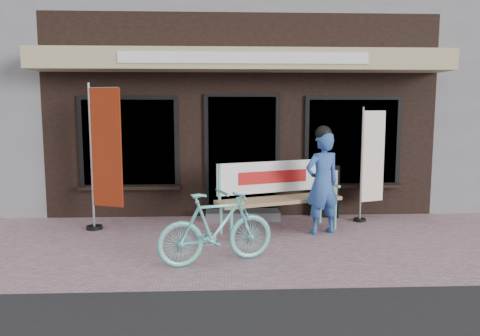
{
  "coord_description": "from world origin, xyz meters",
  "views": [
    {
      "loc": [
        -0.42,
        -6.34,
        1.97
      ],
      "look_at": [
        -0.09,
        0.7,
        1.05
      ],
      "focal_mm": 35.0,
      "sensor_mm": 36.0,
      "label": 1
    }
  ],
  "objects_px": {
    "person": "(322,181)",
    "nobori_cream": "(371,162)",
    "bicycle": "(216,228)",
    "menu_stand": "(326,191)",
    "bench": "(276,190)",
    "nobori_red": "(104,156)"
  },
  "relations": [
    {
      "from": "bicycle",
      "to": "bench",
      "type": "bearing_deg",
      "value": -49.81
    },
    {
      "from": "bicycle",
      "to": "nobori_cream",
      "type": "relative_size",
      "value": 0.77
    },
    {
      "from": "person",
      "to": "bicycle",
      "type": "xyz_separation_m",
      "value": [
        -1.64,
        -1.34,
        -0.37
      ]
    },
    {
      "from": "person",
      "to": "nobori_cream",
      "type": "relative_size",
      "value": 0.86
    },
    {
      "from": "bench",
      "to": "nobori_red",
      "type": "height_order",
      "value": "nobori_red"
    },
    {
      "from": "person",
      "to": "nobori_cream",
      "type": "xyz_separation_m",
      "value": [
        1.03,
        0.81,
        0.19
      ]
    },
    {
      "from": "person",
      "to": "nobori_red",
      "type": "relative_size",
      "value": 0.72
    },
    {
      "from": "person",
      "to": "nobori_cream",
      "type": "distance_m",
      "value": 1.33
    },
    {
      "from": "person",
      "to": "nobori_red",
      "type": "bearing_deg",
      "value": 154.66
    },
    {
      "from": "person",
      "to": "menu_stand",
      "type": "height_order",
      "value": "person"
    },
    {
      "from": "person",
      "to": "bicycle",
      "type": "relative_size",
      "value": 1.11
    },
    {
      "from": "menu_stand",
      "to": "nobori_cream",
      "type": "bearing_deg",
      "value": -5.13
    },
    {
      "from": "bicycle",
      "to": "menu_stand",
      "type": "relative_size",
      "value": 1.61
    },
    {
      "from": "bench",
      "to": "menu_stand",
      "type": "relative_size",
      "value": 2.21
    },
    {
      "from": "bicycle",
      "to": "nobori_cream",
      "type": "distance_m",
      "value": 3.48
    },
    {
      "from": "bench",
      "to": "nobori_cream",
      "type": "bearing_deg",
      "value": -1.37
    },
    {
      "from": "bench",
      "to": "nobori_red",
      "type": "xyz_separation_m",
      "value": [
        -2.73,
        0.08,
        0.57
      ]
    },
    {
      "from": "bicycle",
      "to": "menu_stand",
      "type": "height_order",
      "value": "menu_stand"
    },
    {
      "from": "bench",
      "to": "nobori_red",
      "type": "bearing_deg",
      "value": 158.8
    },
    {
      "from": "bench",
      "to": "person",
      "type": "bearing_deg",
      "value": -39.64
    },
    {
      "from": "person",
      "to": "nobori_cream",
      "type": "height_order",
      "value": "nobori_cream"
    },
    {
      "from": "person",
      "to": "nobori_cream",
      "type": "bearing_deg",
      "value": 18.52
    }
  ]
}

